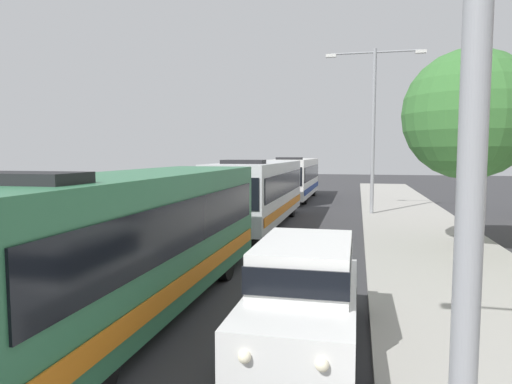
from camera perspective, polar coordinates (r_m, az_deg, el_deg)
The scene contains 6 objects.
bus_lead at distance 9.96m, azimuth -15.05°, elevation -5.57°, with size 2.58×10.93×3.21m.
bus_second_in_line at distance 21.82m, azimuth 0.53°, elevation 0.22°, with size 2.58×11.06×3.21m.
bus_middle at distance 34.27m, azimuth 5.02°, elevation 1.91°, with size 2.58×10.76×3.21m.
white_suv at distance 8.33m, azimuth 6.12°, elevation -12.15°, with size 1.86×4.71×1.90m.
streetlamp_mid at distance 25.74m, azimuth 14.68°, elevation 9.36°, with size 5.25×0.28×8.97m.
roadside_tree at distance 17.01m, azimuth 25.35°, elevation 8.82°, with size 4.38×4.38×6.83m.
Camera 1 is at (3.30, 3.73, 3.47)m, focal length 31.57 mm.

